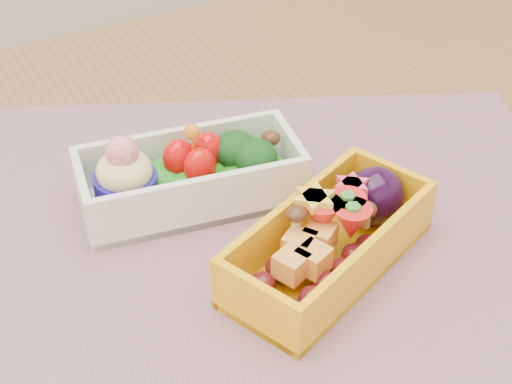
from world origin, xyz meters
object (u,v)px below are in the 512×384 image
bento_white (189,176)px  bento_yellow (332,238)px  table (269,274)px  placemat (251,233)px

bento_white → bento_yellow: 0.15m
bento_white → bento_yellow: size_ratio=1.00×
table → bento_white: bento_white is taller
bento_white → bento_yellow: bento_white is taller
table → bento_white: (-0.07, 0.02, 0.13)m
table → bento_white: size_ratio=5.84×
table → bento_yellow: 0.17m
placemat → bento_white: bearing=113.1°
bento_yellow → placemat: bearing=98.1°
placemat → bento_white: bento_white is taller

